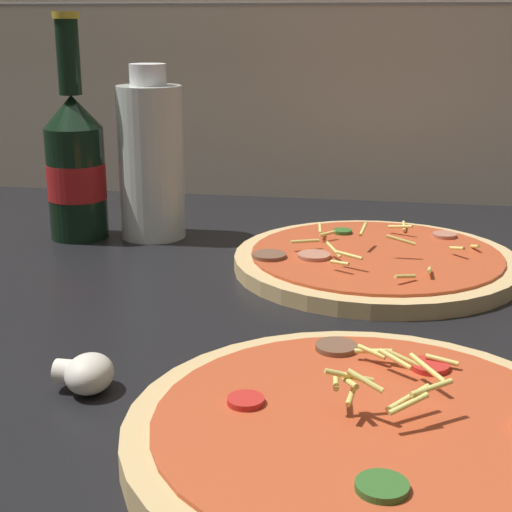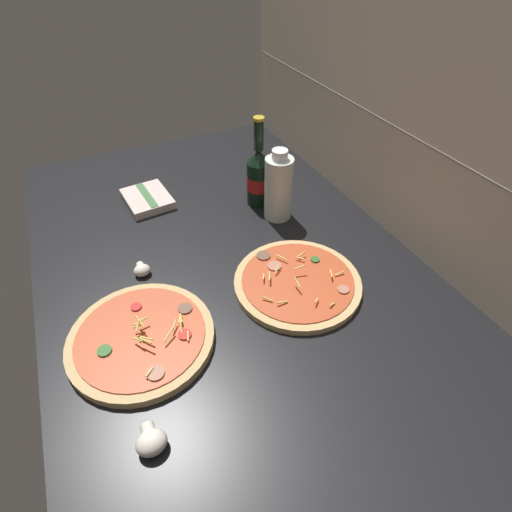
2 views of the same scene
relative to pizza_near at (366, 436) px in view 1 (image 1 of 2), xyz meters
The scene contains 7 objects.
counter_slab 26.65cm from the pizza_near, 109.70° to the left, with size 160.00×90.00×2.50cm.
tile_backsplash 75.82cm from the pizza_near, 97.24° to the left, with size 160.00×1.13×60.00cm.
pizza_near is the anchor object (origin of this frame).
pizza_far 37.00cm from the pizza_near, 90.83° to the left, with size 29.95×29.95×4.45cm.
beer_bottle 57.60cm from the pizza_near, 129.61° to the left, with size 6.99×6.99×26.30cm.
oil_bottle 54.12cm from the pizza_near, 121.06° to the left, with size 7.75×7.75×20.56cm.
mushroom_right 20.47cm from the pizza_near, 166.54° to the left, with size 4.21×4.01×2.81cm.
Camera 1 is at (9.68, -68.11, 27.99)cm, focal length 55.00 mm.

